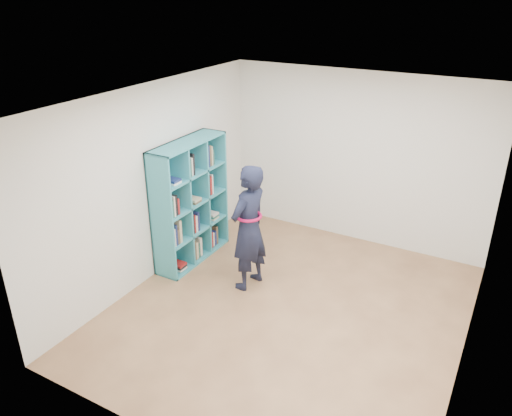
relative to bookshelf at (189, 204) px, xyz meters
The scene contains 9 objects.
floor 2.08m from the bookshelf, 15.60° to the right, with size 4.50×4.50×0.00m, color brown.
ceiling 2.58m from the bookshelf, 15.60° to the right, with size 4.50×4.50×0.00m, color white.
wall_left 0.70m from the bookshelf, 108.79° to the right, with size 0.02×4.50×2.60m, color silver.
wall_right 3.89m from the bookshelf, ahead, with size 0.02×4.50×2.60m, color silver.
wall_back 2.56m from the bookshelf, 43.61° to the left, with size 4.00×0.02×2.60m, color silver.
wall_front 3.34m from the bookshelf, 56.50° to the right, with size 4.00×0.02×2.60m, color silver.
bookshelf is the anchor object (origin of this frame).
person 1.13m from the bookshelf, 12.09° to the right, with size 0.49×0.67×1.69m.
smartphone 1.00m from the bookshelf, ahead, with size 0.03×0.12×0.14m.
Camera 1 is at (2.12, -4.64, 3.71)m, focal length 35.00 mm.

